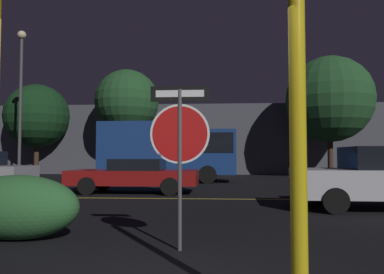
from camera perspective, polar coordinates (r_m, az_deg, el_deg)
The scene contains 12 objects.
road_center_stripe at distance 11.57m, azimuth 0.56°, elevation -9.38°, with size 39.48×0.12×0.01m, color gold.
stop_sign at distance 5.34m, azimuth -1.87°, elevation 0.40°, with size 0.86×0.06×2.34m.
yellow_pole_right at distance 2.99m, azimuth 15.83°, elevation 1.35°, with size 0.13×0.13×3.11m, color yellow.
hedge_bush_1 at distance 6.68m, azimuth -25.13°, elevation -9.65°, with size 2.02×1.00×1.03m, color #2D6633.
passing_car_2 at distance 13.50m, azimuth -8.71°, elevation -5.73°, with size 4.62×1.96×1.20m.
passing_car_3 at distance 10.41m, azimuth 26.13°, elevation -5.68°, with size 4.00×2.07×1.55m.
delivery_truck at distance 18.78m, azimuth -3.34°, elevation -1.85°, with size 6.78×2.52×2.96m.
street_lamp at distance 21.69m, azimuth -24.63°, elevation 7.22°, with size 0.45×0.45×7.87m.
tree_0 at distance 23.61m, azimuth 20.21°, elevation 5.40°, with size 5.08×5.08×7.15m.
tree_1 at distance 27.45m, azimuth -22.53°, elevation 2.96°, with size 4.28×4.28×6.11m.
tree_2 at distance 24.50m, azimuth -9.88°, elevation 5.31°, with size 4.10×4.10×6.81m.
building_backdrop at distance 26.98m, azimuth 2.22°, elevation -0.44°, with size 31.87×3.14×4.82m, color #4C4C56.
Camera 1 is at (0.67, -3.39, 1.35)m, focal length 35.00 mm.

